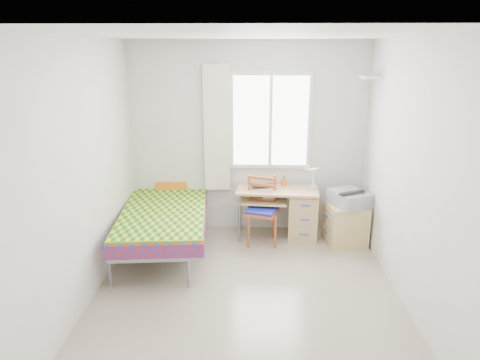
% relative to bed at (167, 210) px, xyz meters
% --- Properties ---
extents(floor, '(3.50, 3.50, 0.00)m').
position_rel_bed_xyz_m(floor, '(1.05, -1.17, -0.47)').
color(floor, '#BCAD93').
rests_on(floor, ground).
extents(ceiling, '(3.50, 3.50, 0.00)m').
position_rel_bed_xyz_m(ceiling, '(1.05, -1.17, 2.13)').
color(ceiling, white).
rests_on(ceiling, wall_back).
extents(wall_back, '(3.20, 0.00, 3.20)m').
position_rel_bed_xyz_m(wall_back, '(1.05, 0.58, 0.83)').
color(wall_back, silver).
rests_on(wall_back, ground).
extents(wall_left, '(0.00, 3.50, 3.50)m').
position_rel_bed_xyz_m(wall_left, '(-0.55, -1.17, 0.83)').
color(wall_left, silver).
rests_on(wall_left, ground).
extents(wall_right, '(0.00, 3.50, 3.50)m').
position_rel_bed_xyz_m(wall_right, '(2.65, -1.17, 0.83)').
color(wall_right, silver).
rests_on(wall_right, ground).
extents(window, '(1.10, 0.04, 1.30)m').
position_rel_bed_xyz_m(window, '(1.35, 0.55, 1.08)').
color(window, white).
rests_on(window, wall_back).
extents(curtain, '(0.35, 0.05, 1.70)m').
position_rel_bed_xyz_m(curtain, '(0.63, 0.51, 0.98)').
color(curtain, white).
rests_on(curtain, wall_back).
extents(floating_shelf, '(0.20, 0.32, 0.03)m').
position_rel_bed_xyz_m(floating_shelf, '(2.54, 0.23, 1.68)').
color(floating_shelf, white).
rests_on(floating_shelf, wall_right).
extents(bed, '(1.22, 2.31, 0.97)m').
position_rel_bed_xyz_m(bed, '(0.00, 0.00, 0.00)').
color(bed, gray).
rests_on(bed, floor).
extents(desk, '(1.12, 0.58, 0.68)m').
position_rel_bed_xyz_m(desk, '(1.73, 0.29, -0.10)').
color(desk, tan).
rests_on(desk, floor).
extents(chair, '(0.48, 0.48, 0.89)m').
position_rel_bed_xyz_m(chair, '(1.25, 0.12, 0.03)').
color(chair, '#9D4B1E').
rests_on(chair, floor).
extents(cabinet, '(0.55, 0.50, 0.54)m').
position_rel_bed_xyz_m(cabinet, '(2.35, 0.07, -0.20)').
color(cabinet, tan).
rests_on(cabinet, floor).
extents(printer, '(0.56, 0.59, 0.20)m').
position_rel_bed_xyz_m(printer, '(2.37, 0.06, 0.17)').
color(printer, '#94969B').
rests_on(printer, cabinet).
extents(laptop, '(0.35, 0.28, 0.02)m').
position_rel_bed_xyz_m(laptop, '(1.27, 0.33, 0.22)').
color(laptop, black).
rests_on(laptop, desk).
extents(pen_cup, '(0.08, 0.08, 0.09)m').
position_rel_bed_xyz_m(pen_cup, '(1.54, 0.43, 0.25)').
color(pen_cup, orange).
rests_on(pen_cup, desk).
extents(task_lamp, '(0.22, 0.31, 0.38)m').
position_rel_bed_xyz_m(task_lamp, '(1.87, 0.20, 0.45)').
color(task_lamp, white).
rests_on(task_lamp, desk).
extents(book, '(0.17, 0.23, 0.02)m').
position_rel_bed_xyz_m(book, '(1.26, 0.28, 0.12)').
color(book, gray).
rests_on(book, desk).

